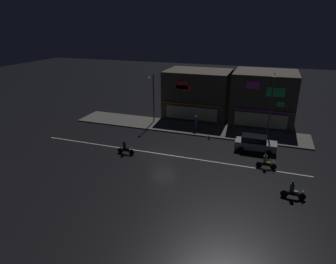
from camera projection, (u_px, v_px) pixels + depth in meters
name	position (u px, v px, depth m)	size (l,w,h in m)	color
ground_plane	(163.00, 154.00, 30.83)	(140.00, 140.00, 0.00)	black
lane_divider_stripe	(163.00, 154.00, 30.82)	(28.86, 0.16, 0.01)	beige
sidewalk_far	(186.00, 127.00, 38.48)	(30.38, 4.77, 0.14)	#5B5954
storefront_left_block	(198.00, 94.00, 42.38)	(8.96, 6.83, 6.69)	#4C443A
storefront_center_block	(264.00, 97.00, 39.92)	(8.13, 7.77, 6.92)	#4C443A
streetlamp_west	(153.00, 94.00, 39.03)	(0.44, 1.64, 6.48)	#47494C
streetlamp_mid	(271.00, 102.00, 32.86)	(0.44, 1.64, 7.69)	#47494C
pedestrian_on_sidewalk	(196.00, 123.00, 36.96)	(0.40, 0.40, 1.99)	#334766
parked_car_near_kerb	(255.00, 143.00, 31.45)	(4.30, 1.98, 1.67)	#9EA0A5
motorcycle_lead	(266.00, 162.00, 27.66)	(1.90, 0.60, 1.52)	black
motorcycle_following	(125.00, 148.00, 30.74)	(1.90, 0.60, 1.52)	black
motorcycle_opposite_lane	(293.00, 191.00, 22.94)	(1.90, 0.60, 1.52)	black
traffic_cone	(209.00, 137.00, 34.78)	(0.36, 0.36, 0.55)	orange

